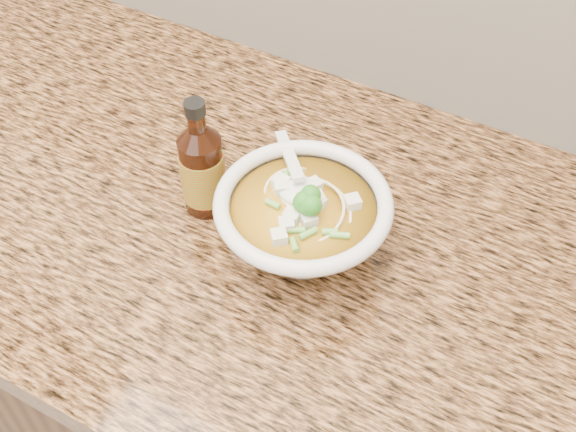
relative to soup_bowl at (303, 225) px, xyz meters
The scene contains 4 objects.
cabinet 0.58m from the soup_bowl, behind, with size 4.00×0.65×0.86m, color black.
counter_slab 0.28m from the soup_bowl, behind, with size 4.00×0.68×0.04m, color #A26A3B.
soup_bowl is the anchor object (origin of this frame).
hot_sauce_bottle 0.15m from the soup_bowl, behind, with size 0.07×0.07×0.17m.
Camera 1 is at (0.52, 1.15, 1.59)m, focal length 45.00 mm.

